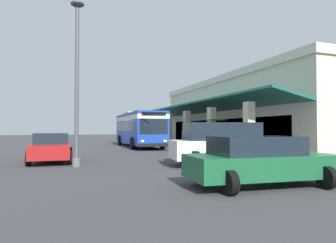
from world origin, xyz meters
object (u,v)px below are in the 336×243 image
at_px(parked_sedan_green, 260,161).
at_px(potted_palm, 215,142).
at_px(parked_sedan_red, 52,147).
at_px(parked_suv_white, 223,143).
at_px(transit_bus, 138,127).
at_px(pedestrian, 184,143).
at_px(lot_light_pole, 77,78).

relative_size(parked_sedan_green, potted_palm, 1.81).
relative_size(parked_sedan_red, potted_palm, 1.78).
height_order(parked_suv_white, potted_palm, potted_palm).
relative_size(parked_sedan_red, parked_suv_white, 0.88).
relative_size(transit_bus, potted_palm, 4.52).
distance_m(parked_sedan_red, pedestrian, 7.12).
height_order(parked_sedan_green, potted_palm, potted_palm).
height_order(parked_sedan_red, pedestrian, pedestrian).
xyz_separation_m(parked_sedan_red, parked_sedan_green, (8.96, 6.09, 0.00)).
xyz_separation_m(parked_sedan_red, lot_light_pole, (2.59, 1.12, 3.23)).
bearing_deg(lot_light_pole, transit_bus, 155.83).
distance_m(transit_bus, potted_palm, 8.23).
height_order(parked_sedan_red, parked_sedan_green, same).
bearing_deg(parked_sedan_green, lot_light_pole, -142.01).
height_order(pedestrian, potted_palm, potted_palm).
xyz_separation_m(parked_sedan_green, parked_suv_white, (-4.64, 1.41, 0.27)).
bearing_deg(lot_light_pole, potted_palm, 122.48).
relative_size(parked_sedan_red, lot_light_pole, 0.60).
bearing_deg(lot_light_pole, parked_sedan_green, 37.99).
xyz_separation_m(parked_sedan_red, pedestrian, (0.63, 7.09, 0.15)).
xyz_separation_m(parked_sedan_red, potted_palm, (-4.13, 11.68, -0.11)).
xyz_separation_m(transit_bus, parked_sedan_green, (19.87, -1.09, -1.10)).
relative_size(parked_suv_white, lot_light_pole, 0.68).
xyz_separation_m(transit_bus, parked_suv_white, (15.23, 0.32, -0.84)).
distance_m(parked_sedan_green, lot_light_pole, 8.70).
distance_m(parked_sedan_red, parked_sedan_green, 10.83).
bearing_deg(transit_bus, pedestrian, -0.49).
bearing_deg(transit_bus, parked_sedan_green, -3.14).
xyz_separation_m(transit_bus, lot_light_pole, (13.51, -6.06, 2.13)).
height_order(parked_sedan_red, parked_suv_white, parked_suv_white).
bearing_deg(transit_bus, parked_sedan_red, -33.35).
relative_size(parked_sedan_red, pedestrian, 2.75).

